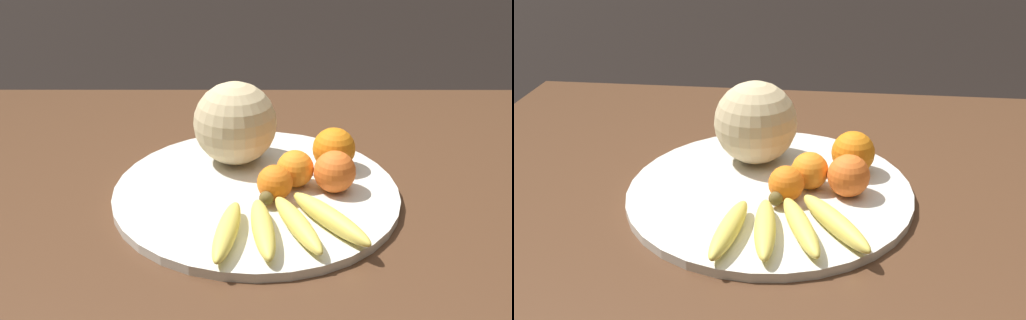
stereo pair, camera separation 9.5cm
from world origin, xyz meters
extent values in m
cube|color=#4C301E|center=(0.00, 0.00, 0.71)|extent=(1.30, 0.92, 0.04)
cube|color=#4C301E|center=(-0.56, -0.38, 0.34)|extent=(0.07, 0.07, 0.69)
cube|color=#4C301E|center=(0.56, -0.38, 0.34)|extent=(0.07, 0.07, 0.69)
cylinder|color=silver|center=(0.02, 0.06, 0.74)|extent=(0.46, 0.46, 0.02)
torus|color=navy|center=(0.02, 0.06, 0.74)|extent=(0.46, 0.46, 0.01)
sphere|color=#C6B284|center=(0.06, -0.04, 0.81)|extent=(0.14, 0.14, 0.14)
sphere|color=brown|center=(0.01, 0.12, 0.76)|extent=(0.02, 0.02, 0.02)
ellipsoid|color=#E5D156|center=(0.06, 0.21, 0.76)|extent=(0.05, 0.16, 0.03)
ellipsoid|color=#E5D156|center=(0.01, 0.20, 0.76)|extent=(0.05, 0.15, 0.03)
ellipsoid|color=#E5D156|center=(-0.04, 0.19, 0.76)|extent=(0.08, 0.16, 0.03)
ellipsoid|color=#E5D156|center=(-0.08, 0.18, 0.76)|extent=(0.12, 0.16, 0.03)
sphere|color=orange|center=(-0.04, 0.05, 0.77)|extent=(0.06, 0.06, 0.06)
sphere|color=orange|center=(-0.01, 0.09, 0.77)|extent=(0.06, 0.06, 0.06)
sphere|color=orange|center=(-0.10, 0.06, 0.78)|extent=(0.07, 0.07, 0.07)
sphere|color=orange|center=(-0.11, -0.01, 0.78)|extent=(0.07, 0.07, 0.07)
cube|color=white|center=(-0.06, 0.00, 0.74)|extent=(0.09, 0.05, 0.00)
camera|label=1|loc=(0.02, 0.91, 1.21)|focal=42.00mm
camera|label=2|loc=(-0.07, 0.90, 1.21)|focal=42.00mm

